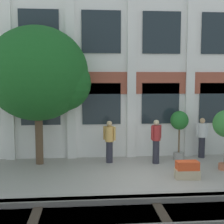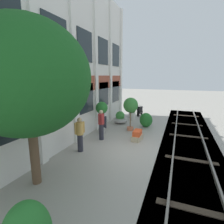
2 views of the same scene
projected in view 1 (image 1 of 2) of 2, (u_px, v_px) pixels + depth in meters
ground_plane at (144, 179)px, 10.23m from camera, size 80.00×80.00×0.00m
apartment_facade at (131, 50)px, 12.94m from camera, size 15.19×0.64×9.00m
rail_tracks at (166, 220)px, 7.51m from camera, size 22.83×2.80×0.43m
broadleaf_tree at (38, 76)px, 11.70m from camera, size 4.00×3.81×5.24m
potted_plant_low_pan at (179, 125)px, 12.50m from camera, size 0.72×0.72×1.99m
potted_plant_square_trough at (187, 170)px, 10.25m from camera, size 0.85×0.54×0.58m
resident_by_doorway at (109, 140)px, 12.15m from camera, size 0.47×0.34×1.65m
resident_watching_tracks at (202, 136)px, 12.93m from camera, size 0.52×0.34×1.66m
resident_near_plants at (156, 140)px, 12.03m from camera, size 0.46×0.34×1.71m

